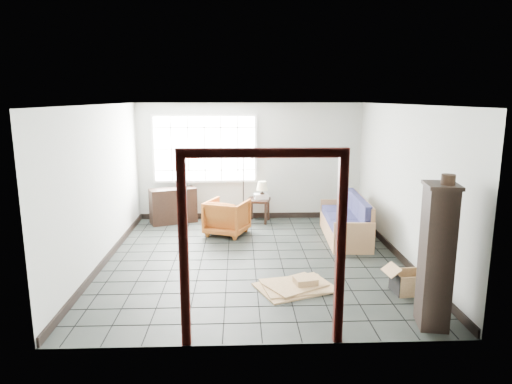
{
  "coord_description": "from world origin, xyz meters",
  "views": [
    {
      "loc": [
        -0.25,
        -7.39,
        2.71
      ],
      "look_at": [
        0.04,
        0.3,
        1.11
      ],
      "focal_mm": 32.0,
      "sensor_mm": 36.0,
      "label": 1
    }
  ],
  "objects_px": {
    "armchair": "(227,215)",
    "side_table": "(259,203)",
    "futon_sofa": "(348,223)",
    "tall_shelf": "(436,255)"
  },
  "relations": [
    {
      "from": "side_table",
      "to": "tall_shelf",
      "type": "distance_m",
      "value": 5.15
    },
    {
      "from": "armchair",
      "to": "side_table",
      "type": "relative_size",
      "value": 1.38
    },
    {
      "from": "armchair",
      "to": "side_table",
      "type": "height_order",
      "value": "armchair"
    },
    {
      "from": "armchair",
      "to": "tall_shelf",
      "type": "relative_size",
      "value": 0.45
    },
    {
      "from": "futon_sofa",
      "to": "armchair",
      "type": "relative_size",
      "value": 2.48
    },
    {
      "from": "side_table",
      "to": "armchair",
      "type": "bearing_deg",
      "value": -126.52
    },
    {
      "from": "armchair",
      "to": "side_table",
      "type": "bearing_deg",
      "value": -104.22
    },
    {
      "from": "side_table",
      "to": "futon_sofa",
      "type": "bearing_deg",
      "value": -37.39
    },
    {
      "from": "futon_sofa",
      "to": "side_table",
      "type": "relative_size",
      "value": 3.43
    },
    {
      "from": "tall_shelf",
      "to": "armchair",
      "type": "bearing_deg",
      "value": 133.46
    }
  ]
}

